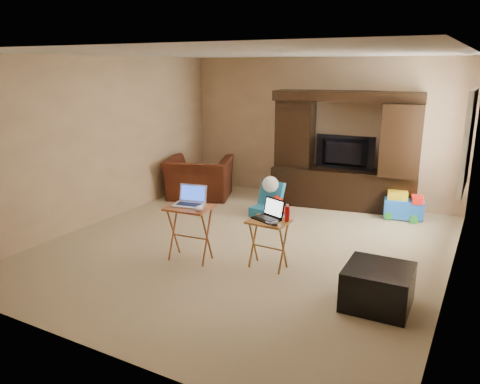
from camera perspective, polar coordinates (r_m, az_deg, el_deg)
The scene contains 22 objects.
floor at distance 6.37m, azimuth 0.87°, elevation -6.54°, with size 5.50×5.50×0.00m, color tan.
ceiling at distance 5.92m, azimuth 0.97°, elevation 16.55°, with size 5.50×5.50×0.00m, color silver.
wall_back at distance 8.52m, azimuth 9.66°, elevation 7.51°, with size 5.00×5.00×0.00m, color tan.
wall_front at distance 3.88m, azimuth -18.43°, elevation -2.26°, with size 5.00×5.00×0.00m, color tan.
wall_left at distance 7.50m, azimuth -16.32°, elevation 6.09°, with size 5.50×5.50×0.00m, color tan.
wall_right at distance 5.36m, azimuth 25.29°, elevation 1.76°, with size 5.50×5.50×0.00m, color tan.
window_pane at distance 6.86m, azimuth 26.21°, elevation 5.60°, with size 1.20×1.20×0.00m, color white.
window_frame at distance 6.86m, azimuth 26.05°, elevation 5.62°, with size 0.06×1.14×1.34m, color white.
entertainment_center at distance 8.07m, azimuth 12.62°, elevation 4.98°, with size 2.39×0.60×1.96m, color black.
television at distance 8.04m, azimuth 12.51°, elevation 4.65°, with size 0.99×0.13×0.57m, color black.
recliner at distance 8.58m, azimuth -5.01°, elevation 1.73°, with size 1.13×0.99×0.74m, color #441C0E.
child_rocker at distance 7.48m, azimuth 3.29°, elevation -0.93°, with size 0.43×0.49×0.57m, color #1A6693, non-canonical shape.
plush_toy at distance 7.57m, azimuth 4.64°, elevation -1.61°, with size 0.32×0.27×0.36m, color red, non-canonical shape.
push_toy at distance 7.83m, azimuth 19.34°, elevation -1.51°, with size 0.60×0.43×0.45m, color blue, non-canonical shape.
ottoman at distance 4.99m, azimuth 16.45°, elevation -11.01°, with size 0.65×0.65×0.42m, color black.
tray_table_left at distance 5.85m, azimuth -6.12°, elevation -5.04°, with size 0.53×0.43×0.69m, color brown.
tray_table_right at distance 5.62m, azimuth 3.46°, elevation -6.38°, with size 0.46×0.37×0.59m, color #955A24.
laptop_left at distance 5.74m, azimuth -6.33°, elevation -0.53°, with size 0.36×0.30×0.24m, color silver.
laptop_right at distance 5.51m, azimuth 3.24°, elevation -2.20°, with size 0.31×0.26×0.24m, color black.
mouse_left at distance 5.57m, azimuth -5.03°, elevation -1.97°, with size 0.09×0.14×0.06m, color silver.
mouse_right at distance 5.35m, azimuth 4.22°, elevation -3.82°, with size 0.08×0.12×0.05m, color #3A3A3E.
water_bottle at distance 5.48m, azimuth 5.77°, elevation -2.67°, with size 0.06×0.06×0.18m, color red.
Camera 1 is at (2.76, -5.24, 2.36)m, focal length 35.00 mm.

